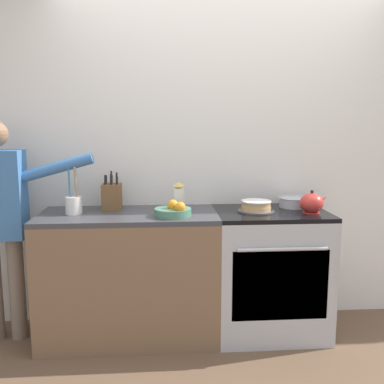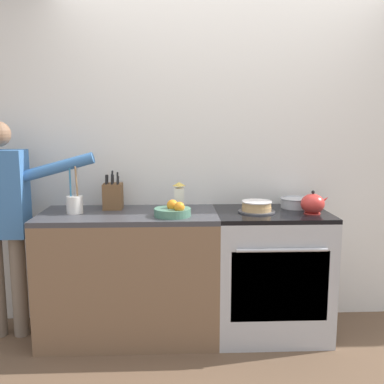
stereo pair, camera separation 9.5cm
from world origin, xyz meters
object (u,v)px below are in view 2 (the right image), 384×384
(milk_carton, at_px, (179,197))
(person_baker, at_px, (4,212))
(mixing_bowl, at_px, (295,203))
(stove_range, at_px, (270,273))
(layer_cake, at_px, (257,207))
(fruit_bowl, at_px, (173,211))
(tea_kettle, at_px, (313,204))
(knife_block, at_px, (113,196))
(utensil_crock, at_px, (75,203))

(milk_carton, distance_m, person_baker, 1.24)
(mixing_bowl, bearing_deg, stove_range, -147.11)
(stove_range, height_order, person_baker, person_baker)
(stove_range, xyz_separation_m, layer_cake, (-0.11, -0.01, 0.49))
(fruit_bowl, bearing_deg, tea_kettle, 2.54)
(knife_block, bearing_deg, layer_cake, -8.73)
(fruit_bowl, relative_size, person_baker, 0.16)
(mixing_bowl, height_order, knife_block, knife_block)
(tea_kettle, bearing_deg, fruit_bowl, -177.46)
(mixing_bowl, bearing_deg, utensil_crock, -175.16)
(utensil_crock, height_order, fruit_bowl, utensil_crock)
(layer_cake, relative_size, utensil_crock, 0.79)
(knife_block, xyz_separation_m, milk_carton, (0.49, -0.06, -0.00))
(layer_cake, bearing_deg, utensil_crock, 179.64)
(mixing_bowl, bearing_deg, person_baker, -177.27)
(knife_block, relative_size, person_baker, 0.18)
(layer_cake, relative_size, person_baker, 0.17)
(person_baker, bearing_deg, tea_kettle, -12.81)
(stove_range, relative_size, milk_carton, 4.47)
(utensil_crock, xyz_separation_m, fruit_bowl, (0.69, -0.12, -0.03))
(tea_kettle, distance_m, knife_block, 1.44)
(knife_block, bearing_deg, utensil_crock, -148.49)
(knife_block, bearing_deg, mixing_bowl, -0.65)
(layer_cake, bearing_deg, tea_kettle, -10.60)
(tea_kettle, bearing_deg, milk_carton, 169.43)
(layer_cake, distance_m, person_baker, 1.79)
(stove_range, relative_size, layer_cake, 3.49)
(stove_range, relative_size, tea_kettle, 4.55)
(milk_carton, xyz_separation_m, person_baker, (-1.24, -0.06, -0.09))
(layer_cake, distance_m, utensil_crock, 1.28)
(stove_range, bearing_deg, milk_carton, 172.16)
(stove_range, relative_size, person_baker, 0.59)
(knife_block, height_order, utensil_crock, utensil_crock)
(mixing_bowl, bearing_deg, layer_cake, -155.75)
(utensil_crock, bearing_deg, mixing_bowl, 4.84)
(utensil_crock, relative_size, milk_carton, 1.62)
(knife_block, xyz_separation_m, utensil_crock, (-0.25, -0.15, -0.03))
(stove_range, relative_size, mixing_bowl, 4.09)
(layer_cake, height_order, tea_kettle, tea_kettle)
(stove_range, distance_m, milk_carton, 0.87)
(layer_cake, bearing_deg, stove_range, 5.52)
(milk_carton, bearing_deg, knife_block, 173.36)
(mixing_bowl, bearing_deg, tea_kettle, -73.95)
(knife_block, bearing_deg, stove_range, -7.34)
(layer_cake, bearing_deg, mixing_bowl, 24.25)
(tea_kettle, height_order, knife_block, knife_block)
(stove_range, height_order, utensil_crock, utensil_crock)
(utensil_crock, bearing_deg, knife_block, 31.51)
(tea_kettle, relative_size, person_baker, 0.13)
(stove_range, bearing_deg, tea_kettle, -17.13)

